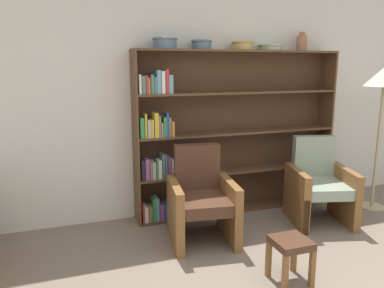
{
  "coord_description": "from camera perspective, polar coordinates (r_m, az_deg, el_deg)",
  "views": [
    {
      "loc": [
        -1.7,
        -1.66,
        1.76
      ],
      "look_at": [
        -0.42,
        2.02,
        0.95
      ],
      "focal_mm": 35.0,
      "sensor_mm": 36.0,
      "label": 1
    }
  ],
  "objects": [
    {
      "name": "wall_back",
      "position": [
        4.56,
        2.83,
        6.89
      ],
      "size": [
        12.0,
        0.06,
        2.75
      ],
      "color": "silver",
      "rests_on": "ground"
    },
    {
      "name": "bookshelf",
      "position": [
        4.5,
        4.63,
        1.47
      ],
      "size": [
        2.53,
        0.3,
        1.94
      ],
      "color": "brown",
      "rests_on": "ground"
    },
    {
      "name": "bowl_sage",
      "position": [
        4.17,
        -4.14,
        15.16
      ],
      "size": [
        0.28,
        0.28,
        0.12
      ],
      "color": "slate",
      "rests_on": "bookshelf"
    },
    {
      "name": "bowl_cream",
      "position": [
        4.3,
        1.45,
        14.98
      ],
      "size": [
        0.24,
        0.24,
        0.1
      ],
      "color": "slate",
      "rests_on": "bookshelf"
    },
    {
      "name": "bowl_copper",
      "position": [
        4.5,
        7.72,
        14.71
      ],
      "size": [
        0.26,
        0.26,
        0.1
      ],
      "color": "tan",
      "rests_on": "bookshelf"
    },
    {
      "name": "bowl_terracotta",
      "position": [
        4.68,
        11.83,
        14.25
      ],
      "size": [
        0.3,
        0.3,
        0.07
      ],
      "color": "gray",
      "rests_on": "bookshelf"
    },
    {
      "name": "vase_tall",
      "position": [
        4.92,
        16.38,
        14.58
      ],
      "size": [
        0.13,
        0.13,
        0.22
      ],
      "color": "#A36647",
      "rests_on": "bookshelf"
    },
    {
      "name": "armchair_leather",
      "position": [
        3.87,
        1.42,
        -8.58
      ],
      "size": [
        0.73,
        0.76,
        0.96
      ],
      "rotation": [
        0.0,
        0.0,
        3.0
      ],
      "color": "brown",
      "rests_on": "ground"
    },
    {
      "name": "armchair_cushioned",
      "position": [
        4.56,
        18.79,
        -6.05
      ],
      "size": [
        0.8,
        0.83,
        0.96
      ],
      "rotation": [
        0.0,
        0.0,
        2.87
      ],
      "color": "brown",
      "rests_on": "ground"
    },
    {
      "name": "floor_lamp",
      "position": [
        5.05,
        27.23,
        8.24
      ],
      "size": [
        0.47,
        0.47,
        1.77
      ],
      "color": "tan",
      "rests_on": "ground"
    },
    {
      "name": "footstool",
      "position": [
        3.29,
        14.8,
        -15.15
      ],
      "size": [
        0.29,
        0.29,
        0.38
      ],
      "color": "brown",
      "rests_on": "ground"
    }
  ]
}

